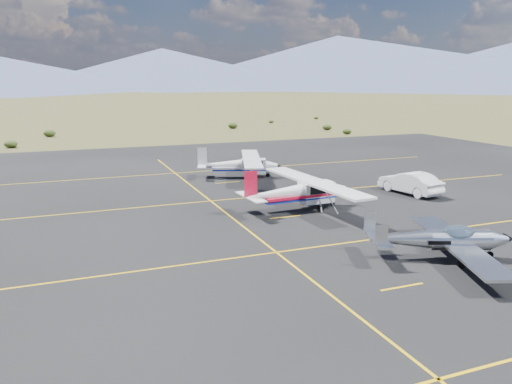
{
  "coord_description": "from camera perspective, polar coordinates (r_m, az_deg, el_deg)",
  "views": [
    {
      "loc": [
        -15.06,
        -18.47,
        7.98
      ],
      "look_at": [
        -4.73,
        7.88,
        1.6
      ],
      "focal_mm": 35.0,
      "sensor_mm": 36.0,
      "label": 1
    }
  ],
  "objects": [
    {
      "name": "apron",
      "position": [
        30.65,
        8.87,
        -2.54
      ],
      "size": [
        72.0,
        72.0,
        0.02
      ],
      "primitive_type": "cube",
      "color": "black",
      "rests_on": "ground"
    },
    {
      "name": "ground",
      "position": [
        25.13,
        16.94,
        -6.38
      ],
      "size": [
        1600.0,
        1600.0,
        0.0
      ],
      "primitive_type": "plane",
      "color": "#383D1C",
      "rests_on": "ground"
    },
    {
      "name": "aircraft_plain",
      "position": [
        41.44,
        -1.9,
        3.18
      ],
      "size": [
        6.86,
        9.86,
        2.53
      ],
      "rotation": [
        0.0,
        0.0,
        -0.32
      ],
      "color": "silver",
      "rests_on": "apron"
    },
    {
      "name": "sedan",
      "position": [
        37.26,
        17.2,
        1.02
      ],
      "size": [
        2.43,
        5.01,
        1.58
      ],
      "primitive_type": "imported",
      "rotation": [
        0.0,
        0.0,
        3.3
      ],
      "color": "white",
      "rests_on": "apron"
    },
    {
      "name": "aircraft_low_wing",
      "position": [
        24.17,
        20.58,
        -5.13
      ],
      "size": [
        6.45,
        8.67,
        1.91
      ],
      "rotation": [
        0.0,
        0.0,
        -0.36
      ],
      "color": "silver",
      "rests_on": "apron"
    },
    {
      "name": "aircraft_cessna",
      "position": [
        31.14,
        4.92,
        0.1
      ],
      "size": [
        6.46,
        10.76,
        2.72
      ],
      "rotation": [
        0.0,
        0.0,
        0.06
      ],
      "color": "white",
      "rests_on": "apron"
    }
  ]
}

